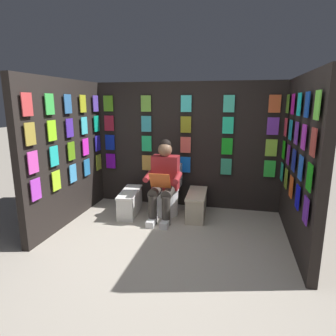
# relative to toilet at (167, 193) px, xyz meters

# --- Properties ---
(ground_plane) EXTENTS (30.00, 30.00, 0.00)m
(ground_plane) POSITION_rel_toilet_xyz_m (-0.22, 1.62, -0.33)
(ground_plane) COLOR #B2A899
(display_wall_back) EXTENTS (3.14, 0.14, 2.05)m
(display_wall_back) POSITION_rel_toilet_xyz_m (-0.22, -0.44, 0.70)
(display_wall_back) COLOR black
(display_wall_back) RESTS_ON ground
(display_wall_left) EXTENTS (0.14, 2.01, 2.05)m
(display_wall_left) POSITION_rel_toilet_xyz_m (-1.79, 0.61, 0.70)
(display_wall_left) COLOR black
(display_wall_left) RESTS_ON ground
(display_wall_right) EXTENTS (0.14, 2.01, 2.05)m
(display_wall_right) POSITION_rel_toilet_xyz_m (1.35, 0.61, 0.70)
(display_wall_right) COLOR black
(display_wall_right) RESTS_ON ground
(toilet) EXTENTS (0.41, 0.55, 0.77)m
(toilet) POSITION_rel_toilet_xyz_m (0.00, 0.00, 0.00)
(toilet) COLOR white
(toilet) RESTS_ON ground
(person_reading) EXTENTS (0.52, 0.68, 1.19)m
(person_reading) POSITION_rel_toilet_xyz_m (-0.00, 0.23, 0.27)
(person_reading) COLOR maroon
(person_reading) RESTS_ON ground
(comic_longbox_near) EXTENTS (0.31, 0.78, 0.38)m
(comic_longbox_near) POSITION_rel_toilet_xyz_m (-0.48, 0.06, -0.14)
(comic_longbox_near) COLOR beige
(comic_longbox_near) RESTS_ON ground
(comic_longbox_far) EXTENTS (0.36, 0.79, 0.37)m
(comic_longbox_far) POSITION_rel_toilet_xyz_m (0.57, 0.17, -0.14)
(comic_longbox_far) COLOR white
(comic_longbox_far) RESTS_ON ground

